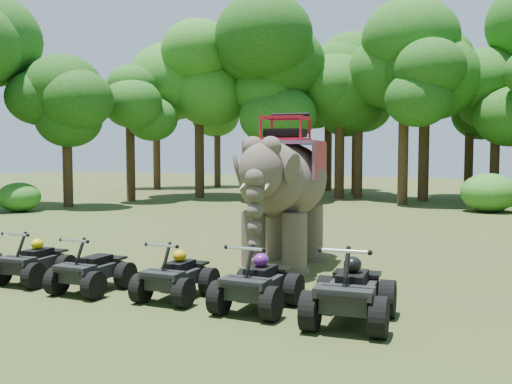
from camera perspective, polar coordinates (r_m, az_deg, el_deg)
ground at (r=12.81m, az=-2.26°, el=-8.85°), size 110.00×110.00×0.00m
elephant at (r=14.20m, az=2.86°, el=0.22°), size 2.53×4.76×3.83m
atv_0 at (r=13.47m, az=-21.39°, el=-5.97°), size 1.25×1.64×1.16m
atv_1 at (r=12.20m, az=-16.10°, el=-6.88°), size 1.17×1.58×1.16m
atv_2 at (r=11.27m, az=-8.00°, el=-7.66°), size 1.18×1.60×1.16m
atv_3 at (r=10.39m, az=0.17°, el=-8.37°), size 1.24×1.69×1.24m
atv_4 at (r=9.69m, az=9.45°, el=-8.99°), size 1.50×1.95×1.36m
tree_0 at (r=32.18m, az=14.54°, el=6.29°), size 5.89×5.89×8.41m
tree_1 at (r=35.12m, az=22.81°, el=5.06°), size 5.16×5.16×7.38m
tree_26 at (r=31.19m, az=-18.37°, el=4.76°), size 4.72×4.72×6.74m
tree_27 at (r=34.29m, az=-12.46°, el=5.26°), size 5.12×5.12×7.32m
tree_28 at (r=35.94m, az=-5.70°, el=7.02°), size 6.66×6.66×9.51m
tree_29 at (r=34.13m, az=1.35°, el=5.03°), size 4.85×4.85×6.92m
tree_30 at (r=35.71m, az=8.38°, el=7.33°), size 6.93×6.93×9.90m
tree_31 at (r=36.01m, az=10.22°, el=5.31°), size 5.19×5.19×7.42m
tree_32 at (r=37.55m, az=20.56°, el=5.17°), size 5.30×5.30×7.57m
tree_33 at (r=41.65m, az=2.90°, el=7.13°), size 7.18×7.18×10.25m
tree_35 at (r=44.68m, az=-9.92°, el=5.68°), size 5.89×5.89×8.41m
tree_37 at (r=34.22m, az=0.70°, el=7.95°), size 7.29×7.29×10.41m
tree_39 at (r=42.42m, az=7.23°, el=6.01°), size 6.10×6.10×8.72m
tree_42 at (r=34.84m, az=16.51°, el=7.95°), size 7.49×7.49×10.70m
tree_43 at (r=46.30m, az=-3.89°, el=4.97°), size 5.09×5.09×7.27m
tree_44 at (r=39.16m, az=9.96°, el=5.54°), size 5.52×5.52×7.89m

